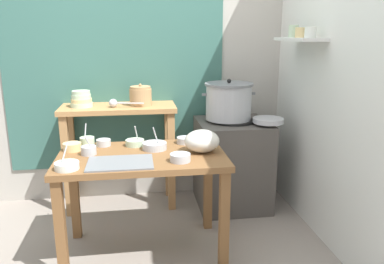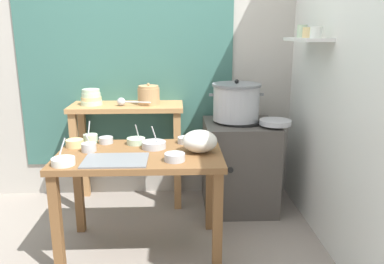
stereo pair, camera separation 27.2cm
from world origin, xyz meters
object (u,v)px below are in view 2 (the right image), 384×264
(prep_bowl_4, at_px, (75,143))
(prep_bowl_7, at_px, (91,138))
(wide_pan, at_px, (275,122))
(bowl_stack_enamel, at_px, (91,98))
(clay_pot, at_px, (149,95))
(prep_bowl_0, at_px, (154,144))
(steamer_pot, at_px, (236,102))
(prep_bowl_8, at_px, (106,140))
(prep_bowl_6, at_px, (175,157))
(prep_bowl_2, at_px, (63,161))
(prep_bowl_1, at_px, (136,141))
(serving_tray, at_px, (116,160))
(prep_bowl_3, at_px, (186,140))
(ladle, at_px, (123,102))
(prep_table, at_px, (140,168))
(stove_block, at_px, (239,165))
(back_shelf_table, at_px, (128,129))
(plastic_bag, at_px, (200,141))
(prep_bowl_5, at_px, (89,147))

(prep_bowl_4, bearing_deg, prep_bowl_7, 49.27)
(wide_pan, bearing_deg, bowl_stack_enamel, 169.37)
(clay_pot, xyz_separation_m, prep_bowl_7, (-0.39, -0.55, -0.23))
(bowl_stack_enamel, bearing_deg, prep_bowl_0, -51.10)
(prep_bowl_0, bearing_deg, steamer_pot, 41.98)
(wide_pan, xyz_separation_m, prep_bowl_7, (-1.42, -0.26, -0.04))
(prep_bowl_8, bearing_deg, prep_bowl_6, -39.78)
(prep_bowl_2, distance_m, prep_bowl_6, 0.68)
(prep_bowl_1, bearing_deg, steamer_pot, 31.50)
(serving_tray, height_order, prep_bowl_7, prep_bowl_7)
(prep_bowl_7, bearing_deg, prep_bowl_3, -3.21)
(prep_bowl_4, bearing_deg, ladle, 65.67)
(prep_table, bearing_deg, stove_block, 40.51)
(prep_bowl_3, bearing_deg, back_shelf_table, 130.02)
(prep_table, height_order, back_shelf_table, back_shelf_table)
(prep_bowl_0, height_order, prep_bowl_8, prep_bowl_0)
(back_shelf_table, xyz_separation_m, prep_bowl_3, (0.49, -0.59, 0.07))
(bowl_stack_enamel, height_order, prep_bowl_8, bowl_stack_enamel)
(back_shelf_table, bearing_deg, bowl_stack_enamel, -178.98)
(steamer_pot, xyz_separation_m, prep_bowl_6, (-0.51, -0.87, -0.19))
(ladle, distance_m, plastic_bag, 0.97)
(clay_pot, distance_m, bowl_stack_enamel, 0.49)
(ladle, relative_size, prep_bowl_7, 1.83)
(prep_bowl_4, bearing_deg, prep_bowl_1, 7.26)
(prep_bowl_4, bearing_deg, stove_block, 22.49)
(bowl_stack_enamel, distance_m, prep_bowl_6, 1.23)
(steamer_pot, height_order, prep_bowl_7, steamer_pot)
(prep_bowl_2, bearing_deg, prep_bowl_6, 4.16)
(prep_bowl_7, bearing_deg, serving_tray, -60.28)
(prep_table, height_order, prep_bowl_4, prep_bowl_4)
(prep_bowl_1, relative_size, prep_bowl_6, 1.17)
(prep_bowl_1, bearing_deg, prep_bowl_0, -38.60)
(prep_bowl_0, xyz_separation_m, prep_bowl_3, (0.23, 0.12, -0.00))
(stove_block, distance_m, prep_bowl_5, 1.35)
(prep_bowl_6, bearing_deg, prep_bowl_7, 144.59)
(prep_bowl_5, bearing_deg, prep_bowl_8, 67.04)
(bowl_stack_enamel, bearing_deg, plastic_bag, -42.55)
(prep_bowl_2, distance_m, prep_bowl_8, 0.50)
(serving_tray, bearing_deg, prep_bowl_8, 107.62)
(wide_pan, relative_size, prep_bowl_4, 2.09)
(serving_tray, bearing_deg, prep_bowl_4, 135.76)
(prep_bowl_8, bearing_deg, serving_tray, -72.38)
(bowl_stack_enamel, bearing_deg, prep_bowl_5, -80.37)
(prep_bowl_2, height_order, prep_bowl_5, prep_bowl_2)
(steamer_pot, height_order, bowl_stack_enamel, steamer_pot)
(ladle, relative_size, serving_tray, 0.72)
(prep_bowl_3, height_order, prep_bowl_5, prep_bowl_5)
(bowl_stack_enamel, bearing_deg, prep_bowl_3, -36.36)
(back_shelf_table, relative_size, prep_bowl_0, 5.73)
(prep_table, height_order, prep_bowl_5, prep_bowl_5)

